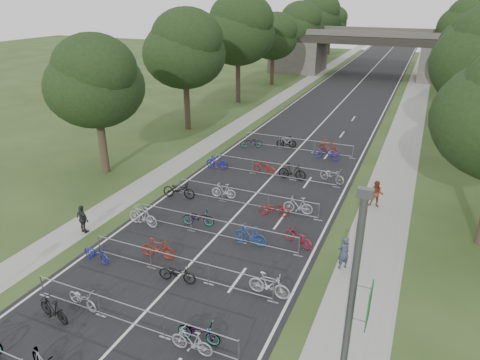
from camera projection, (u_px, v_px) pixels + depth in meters
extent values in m
cube|color=black|center=(349.00, 94.00, 55.78)|extent=(11.00, 140.00, 0.01)
cube|color=gray|center=(415.00, 99.00, 52.84)|extent=(3.00, 140.00, 0.01)
cube|color=gray|center=(294.00, 89.00, 58.53)|extent=(2.00, 140.00, 0.01)
cube|color=silver|center=(349.00, 94.00, 55.78)|extent=(0.12, 140.00, 0.00)
cube|color=#46443E|center=(298.00, 55.00, 71.59)|extent=(8.00, 8.00, 5.00)
cube|color=#46443E|center=(448.00, 64.00, 63.16)|extent=(8.00, 8.00, 5.00)
cube|color=black|center=(371.00, 39.00, 66.13)|extent=(30.00, 8.00, 1.20)
cube|color=#46443E|center=(368.00, 34.00, 62.54)|extent=(30.00, 0.40, 0.90)
cube|color=#46443E|center=(375.00, 30.00, 68.92)|extent=(30.00, 0.40, 0.90)
cylinder|color=#4C4C51|center=(346.00, 339.00, 10.83)|extent=(0.18, 0.18, 8.00)
cube|color=#4C4C51|center=(365.00, 193.00, 9.19)|extent=(0.35, 0.18, 0.22)
cube|color=#185527|center=(369.00, 306.00, 10.20)|extent=(0.03, 0.65, 1.10)
cylinder|color=#33261C|center=(103.00, 145.00, 30.61)|extent=(0.56, 0.56, 4.20)
ellipsoid|color=black|center=(95.00, 87.00, 28.96)|extent=(6.72, 6.72, 5.51)
sphere|color=black|center=(94.00, 69.00, 27.78)|extent=(5.38, 5.38, 5.38)
sphere|color=black|center=(96.00, 97.00, 29.90)|extent=(4.37, 4.37, 4.37)
cylinder|color=#33261C|center=(187.00, 104.00, 40.58)|extent=(0.56, 0.56, 4.72)
ellipsoid|color=black|center=(185.00, 54.00, 38.72)|extent=(7.56, 7.56, 6.20)
sphere|color=black|center=(187.00, 37.00, 37.48)|extent=(6.05, 6.05, 6.05)
sphere|color=black|center=(183.00, 64.00, 39.71)|extent=(4.91, 4.91, 4.91)
cylinder|color=#33261C|center=(476.00, 134.00, 31.52)|extent=(0.56, 0.56, 5.11)
sphere|color=black|center=(480.00, 77.00, 30.52)|extent=(5.31, 5.31, 5.31)
cylinder|color=#33261C|center=(238.00, 80.00, 50.55)|extent=(0.56, 0.56, 5.25)
ellipsoid|color=black|center=(238.00, 34.00, 48.49)|extent=(8.40, 8.40, 6.89)
sphere|color=black|center=(241.00, 19.00, 47.18)|extent=(6.72, 6.72, 6.72)
sphere|color=black|center=(236.00, 43.00, 49.51)|extent=(5.46, 5.46, 5.46)
cylinder|color=#33261C|center=(467.00, 106.00, 41.85)|extent=(0.56, 0.56, 3.85)
ellipsoid|color=black|center=(475.00, 67.00, 40.33)|extent=(6.16, 6.16, 5.05)
sphere|color=black|center=(467.00, 74.00, 41.25)|extent=(4.00, 4.00, 4.00)
cylinder|color=#33261C|center=(272.00, 70.00, 60.84)|extent=(0.56, 0.56, 4.20)
ellipsoid|color=black|center=(273.00, 39.00, 59.19)|extent=(6.72, 6.72, 5.51)
sphere|color=black|center=(276.00, 29.00, 58.01)|extent=(5.38, 5.38, 5.38)
sphere|color=black|center=(271.00, 45.00, 60.13)|extent=(4.37, 4.37, 4.37)
cylinder|color=#33261C|center=(463.00, 82.00, 51.79)|extent=(0.56, 0.56, 4.48)
ellipsoid|color=black|center=(470.00, 44.00, 50.04)|extent=(7.17, 7.17, 5.88)
sphere|color=black|center=(479.00, 31.00, 48.82)|extent=(5.73, 5.73, 5.73)
sphere|color=black|center=(464.00, 51.00, 51.00)|extent=(4.66, 4.66, 4.66)
cylinder|color=#33261C|center=(296.00, 57.00, 70.81)|extent=(0.56, 0.56, 4.72)
ellipsoid|color=black|center=(298.00, 28.00, 68.95)|extent=(7.56, 7.56, 6.20)
sphere|color=black|center=(301.00, 18.00, 67.71)|extent=(6.05, 6.05, 6.05)
sphere|color=black|center=(296.00, 33.00, 69.93)|extent=(4.91, 4.91, 4.91)
cylinder|color=#33261C|center=(460.00, 65.00, 61.74)|extent=(0.56, 0.56, 5.11)
ellipsoid|color=black|center=(467.00, 28.00, 59.74)|extent=(8.18, 8.18, 6.70)
sphere|color=black|center=(475.00, 16.00, 58.44)|extent=(6.54, 6.54, 6.54)
sphere|color=black|center=(462.00, 36.00, 60.75)|extent=(5.31, 5.31, 5.31)
cylinder|color=#33261C|center=(315.00, 48.00, 80.78)|extent=(0.56, 0.56, 5.25)
ellipsoid|color=black|center=(317.00, 19.00, 78.72)|extent=(8.40, 8.40, 6.89)
sphere|color=black|center=(320.00, 9.00, 77.40)|extent=(6.72, 6.72, 6.72)
sphere|color=black|center=(314.00, 25.00, 79.74)|extent=(5.46, 5.46, 5.46)
cylinder|color=#33261C|center=(457.00, 59.00, 72.07)|extent=(0.56, 0.56, 3.85)
ellipsoid|color=black|center=(461.00, 35.00, 70.56)|extent=(6.16, 6.16, 5.05)
sphere|color=black|center=(467.00, 28.00, 69.43)|extent=(4.93, 4.93, 4.93)
sphere|color=black|center=(457.00, 40.00, 71.47)|extent=(4.00, 4.00, 4.00)
cylinder|color=#33261C|center=(329.00, 44.00, 91.06)|extent=(0.56, 0.56, 4.20)
ellipsoid|color=black|center=(331.00, 24.00, 89.41)|extent=(6.72, 6.72, 5.51)
sphere|color=black|center=(333.00, 17.00, 88.24)|extent=(5.38, 5.38, 5.38)
sphere|color=black|center=(328.00, 28.00, 90.35)|extent=(4.37, 4.37, 4.37)
cylinder|color=#33261C|center=(456.00, 49.00, 82.02)|extent=(0.56, 0.56, 4.48)
ellipsoid|color=black|center=(460.00, 25.00, 80.26)|extent=(7.17, 7.17, 5.88)
sphere|color=black|center=(466.00, 17.00, 79.05)|extent=(5.73, 5.73, 5.73)
sphere|color=black|center=(456.00, 30.00, 81.23)|extent=(4.66, 4.66, 4.66)
cylinder|color=#93969A|center=(129.00, 305.00, 16.40)|extent=(9.20, 0.04, 0.04)
cylinder|color=#93969A|center=(131.00, 323.00, 16.75)|extent=(9.20, 0.04, 0.04)
cylinder|color=#93969A|center=(42.00, 286.00, 18.29)|extent=(0.05, 0.05, 1.10)
cube|color=#93969A|center=(44.00, 296.00, 18.50)|extent=(0.50, 0.08, 0.03)
cylinder|color=#93969A|center=(99.00, 305.00, 17.16)|extent=(0.05, 0.05, 1.10)
cube|color=#93969A|center=(101.00, 316.00, 17.38)|extent=(0.50, 0.08, 0.03)
cylinder|color=#93969A|center=(164.00, 327.00, 16.04)|extent=(0.05, 0.05, 1.10)
cube|color=#93969A|center=(165.00, 338.00, 16.25)|extent=(0.50, 0.08, 0.03)
cylinder|color=#93969A|center=(239.00, 352.00, 14.91)|extent=(0.05, 0.05, 1.10)
cylinder|color=#93969A|center=(178.00, 257.00, 19.42)|extent=(9.20, 0.04, 0.04)
cylinder|color=#93969A|center=(179.00, 273.00, 19.77)|extent=(9.20, 0.04, 0.04)
cylinder|color=#93969A|center=(99.00, 244.00, 21.31)|extent=(0.05, 0.05, 1.10)
cube|color=#93969A|center=(100.00, 254.00, 21.52)|extent=(0.50, 0.08, 0.03)
cylinder|color=#93969A|center=(151.00, 258.00, 20.19)|extent=(0.05, 0.05, 1.10)
cube|color=#93969A|center=(152.00, 268.00, 20.40)|extent=(0.50, 0.08, 0.03)
cylinder|color=#93969A|center=(208.00, 274.00, 19.06)|extent=(0.05, 0.05, 1.10)
cube|color=#93969A|center=(209.00, 284.00, 19.28)|extent=(0.50, 0.08, 0.03)
cylinder|color=#93969A|center=(273.00, 292.00, 17.94)|extent=(0.05, 0.05, 1.10)
cube|color=#93969A|center=(273.00, 302.00, 18.15)|extent=(0.50, 0.08, 0.03)
cylinder|color=#93969A|center=(215.00, 220.00, 22.61)|extent=(9.20, 0.04, 0.04)
cylinder|color=#93969A|center=(216.00, 234.00, 22.96)|extent=(9.20, 0.04, 0.04)
cylinder|color=#93969A|center=(144.00, 212.00, 24.50)|extent=(0.05, 0.05, 1.10)
cube|color=#93969A|center=(145.00, 220.00, 24.72)|extent=(0.50, 0.08, 0.03)
cylinder|color=#93969A|center=(191.00, 222.00, 23.38)|extent=(0.05, 0.05, 1.10)
cube|color=#93969A|center=(191.00, 231.00, 23.59)|extent=(0.50, 0.08, 0.03)
cylinder|color=#93969A|center=(242.00, 234.00, 22.25)|extent=(0.05, 0.05, 1.10)
cube|color=#93969A|center=(242.00, 243.00, 22.47)|extent=(0.50, 0.08, 0.03)
cylinder|color=#93969A|center=(299.00, 247.00, 21.13)|extent=(0.05, 0.05, 1.10)
cube|color=#93969A|center=(298.00, 256.00, 21.34)|extent=(0.50, 0.08, 0.03)
cylinder|color=#93969A|center=(245.00, 190.00, 25.97)|extent=(9.20, 0.04, 0.04)
cylinder|color=#93969A|center=(245.00, 203.00, 26.32)|extent=(9.20, 0.04, 0.04)
cylinder|color=#93969A|center=(180.00, 185.00, 27.86)|extent=(0.05, 0.05, 1.10)
cube|color=#93969A|center=(180.00, 193.00, 28.07)|extent=(0.50, 0.08, 0.03)
cylinder|color=#93969A|center=(222.00, 194.00, 26.74)|extent=(0.05, 0.05, 1.10)
cube|color=#93969A|center=(222.00, 201.00, 26.95)|extent=(0.50, 0.08, 0.03)
cylinder|color=#93969A|center=(268.00, 202.00, 25.61)|extent=(0.05, 0.05, 1.10)
cube|color=#93969A|center=(268.00, 210.00, 25.82)|extent=(0.50, 0.08, 0.03)
cylinder|color=#93969A|center=(319.00, 212.00, 24.49)|extent=(0.05, 0.05, 1.10)
cube|color=#93969A|center=(318.00, 220.00, 24.70)|extent=(0.50, 0.08, 0.03)
cylinder|color=#93969A|center=(273.00, 163.00, 30.17)|extent=(9.20, 0.04, 0.04)
cylinder|color=#93969A|center=(272.00, 174.00, 30.52)|extent=(9.20, 0.04, 0.04)
cylinder|color=#93969A|center=(215.00, 160.00, 32.06)|extent=(0.05, 0.05, 1.10)
cube|color=#93969A|center=(215.00, 167.00, 32.27)|extent=(0.50, 0.08, 0.03)
cylinder|color=#93969A|center=(252.00, 166.00, 30.93)|extent=(0.05, 0.05, 1.10)
cube|color=#93969A|center=(252.00, 173.00, 31.15)|extent=(0.50, 0.08, 0.03)
cylinder|color=#93969A|center=(293.00, 173.00, 29.81)|extent=(0.05, 0.05, 1.10)
cube|color=#93969A|center=(293.00, 180.00, 30.02)|extent=(0.50, 0.08, 0.03)
cylinder|color=#93969A|center=(337.00, 180.00, 28.68)|extent=(0.05, 0.05, 1.10)
cube|color=#93969A|center=(336.00, 187.00, 28.90)|extent=(0.50, 0.08, 0.03)
cylinder|color=#93969A|center=(297.00, 139.00, 35.21)|extent=(9.20, 0.04, 0.04)
cylinder|color=#93969A|center=(296.00, 149.00, 35.56)|extent=(9.20, 0.04, 0.04)
cylinder|color=#93969A|center=(246.00, 138.00, 37.10)|extent=(0.05, 0.05, 1.10)
cube|color=#93969A|center=(246.00, 144.00, 37.31)|extent=(0.50, 0.08, 0.03)
cylinder|color=#93969A|center=(279.00, 142.00, 35.97)|extent=(0.05, 0.05, 1.10)
cube|color=#93969A|center=(279.00, 148.00, 36.19)|extent=(0.50, 0.08, 0.03)
cylinder|color=#93969A|center=(315.00, 147.00, 34.85)|extent=(0.05, 0.05, 1.10)
cube|color=#93969A|center=(314.00, 153.00, 35.06)|extent=(0.50, 0.08, 0.03)
cylinder|color=#93969A|center=(353.00, 152.00, 33.72)|extent=(0.05, 0.05, 1.10)
cube|color=#93969A|center=(352.00, 158.00, 33.94)|extent=(0.50, 0.08, 0.03)
imported|color=black|center=(53.00, 309.00, 16.98)|extent=(1.78, 0.76, 1.03)
imported|color=#A0A1A8|center=(82.00, 299.00, 17.69)|extent=(1.74, 0.84, 0.88)
imported|color=#A5A5AD|center=(192.00, 342.00, 15.42)|extent=(1.71, 0.50, 1.02)
imported|color=#93969A|center=(199.00, 332.00, 15.94)|extent=(1.78, 0.72, 0.91)
imported|color=#1B2298|center=(96.00, 253.00, 20.76)|extent=(1.78, 0.82, 0.90)
imported|color=maroon|center=(158.00, 249.00, 20.99)|extent=(1.83, 0.70, 1.08)
imported|color=black|center=(177.00, 273.00, 19.26)|extent=(1.86, 0.84, 0.94)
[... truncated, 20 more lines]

